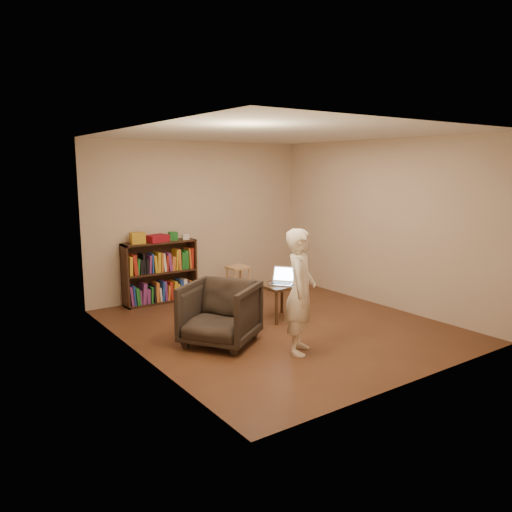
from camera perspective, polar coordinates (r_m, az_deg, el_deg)
floor at (r=7.00m, az=2.61°, el=-7.94°), size 4.50×4.50×0.00m
ceiling at (r=6.67m, az=2.79°, el=13.80°), size 4.50×4.50×0.00m
wall_back at (r=8.60m, az=-6.50°, el=4.24°), size 4.00×0.00×4.00m
wall_left at (r=5.73m, az=-13.38°, el=1.12°), size 0.00×4.50×4.50m
wall_right at (r=8.08m, az=14.04°, el=3.63°), size 0.00×4.50×4.50m
bookshelf at (r=8.23m, az=-10.94°, el=-2.21°), size 1.20×0.30×1.00m
box_yellow at (r=7.95m, az=-13.37°, el=2.02°), size 0.23×0.18×0.18m
red_cloth at (r=8.07m, az=-11.28°, el=1.98°), size 0.38×0.31×0.11m
box_green at (r=8.22m, az=-9.46°, el=2.27°), size 0.16×0.16×0.13m
box_white at (r=8.28m, az=-8.06°, el=2.18°), size 0.12×0.12×0.08m
stool at (r=8.55m, az=-2.07°, el=-1.82°), size 0.35×0.35×0.50m
armchair at (r=6.21m, az=-4.13°, el=-6.56°), size 1.17×1.17×0.78m
side_table at (r=7.21m, az=2.69°, el=-3.92°), size 0.50×0.50×0.51m
laptop at (r=7.23m, az=3.03°, el=-2.74°), size 0.46×0.46×0.23m
person at (r=5.85m, az=5.09°, el=-4.07°), size 0.64×0.63×1.48m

